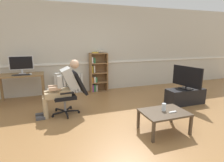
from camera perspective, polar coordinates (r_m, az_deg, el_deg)
The scene contains 15 objects.
ground_plane at distance 3.68m, azimuth 2.22°, elevation -13.75°, with size 18.00×18.00×0.00m, color olive.
back_wall at distance 5.84m, azimuth -7.34°, elevation 9.89°, with size 12.00×0.13×2.70m.
computer_desk at distance 5.35m, azimuth -26.77°, elevation 0.60°, with size 1.15×0.57×0.76m.
imac_monitor at distance 5.36m, azimuth -26.66°, elevation 4.97°, with size 0.60×0.14×0.48m.
keyboard at distance 5.19m, azimuth -26.64°, elevation 1.75°, with size 0.44×0.12×0.02m, color black.
computer_mouse at distance 5.18m, azimuth -24.21°, elevation 2.05°, with size 0.06×0.10×0.03m, color white.
bookshelf at distance 5.77m, azimuth -4.62°, elevation 2.55°, with size 0.55×0.29×1.31m.
radiator at distance 5.78m, azimuth -13.40°, elevation -0.90°, with size 0.87×0.08×0.60m.
office_chair at distance 4.17m, azimuth -12.69°, elevation -3.08°, with size 0.82×0.62×0.97m.
person_seated at distance 4.11m, azimuth -15.35°, elevation -1.59°, with size 0.99×0.41×1.22m.
tv_stand at distance 5.11m, azimuth 22.01°, elevation -4.49°, with size 1.01×0.39×0.40m.
tv_screen at distance 4.99m, azimuth 22.52°, elevation 1.09°, with size 0.26×0.84×0.59m.
coffee_table at distance 3.45m, azimuth 16.09°, elevation -9.92°, with size 0.81×0.59×0.38m.
drinking_glass at distance 3.45m, azimuth 16.01°, elevation -7.90°, with size 0.07×0.07×0.14m, color silver.
spare_remote at distance 3.44m, azimuth 18.56°, elevation -9.23°, with size 0.04×0.15×0.02m, color white.
Camera 1 is at (-1.21, -3.05, 1.66)m, focal length 29.03 mm.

